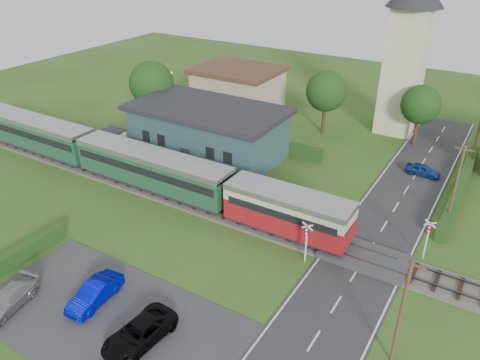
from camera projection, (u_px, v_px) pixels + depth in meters
The scene contains 29 objects.
ground at pixel (233, 232), 37.04m from camera, with size 120.00×120.00×0.00m, color #2D4C19.
railway_track at pixel (246, 219), 38.49m from camera, with size 76.00×3.20×0.49m.
road at pixel (355, 274), 32.42m from camera, with size 6.00×70.00×0.05m, color #28282B.
car_park at pixel (108, 319), 28.70m from camera, with size 17.00×9.00×0.08m, color #333335.
crossing_deck at pixel (364, 257), 33.82m from camera, with size 6.20×3.40×0.45m, color #333335.
platform at pixel (175, 173), 45.46m from camera, with size 30.00×3.00×0.45m, color gray.
equipment_hut at pixel (113, 142), 48.44m from camera, with size 2.30×2.30×2.55m.
station_building at pixel (208, 131), 48.65m from camera, with size 16.00×9.00×5.30m.
train at pixel (126, 160), 43.53m from camera, with size 43.20×2.90×3.40m.
church_tower at pixel (408, 43), 50.96m from camera, with size 6.00×6.00×17.60m.
house_west at pixel (238, 88), 61.44m from camera, with size 10.80×8.80×5.50m.
hedge_carpark at pixel (9, 261), 32.82m from camera, with size 0.80×9.00×1.20m, color #193814.
hedge_roadside at pixel (460, 187), 42.23m from camera, with size 0.80×18.00×1.20m, color #193814.
hedge_station at pixel (231, 135), 53.00m from camera, with size 22.00×0.80×1.30m, color #193814.
tree_a at pixel (152, 84), 54.26m from camera, with size 5.20×5.20×8.00m.
tree_b at pixel (326, 91), 52.89m from camera, with size 4.60×4.60×7.34m.
tree_c at pixel (421, 105), 49.94m from camera, with size 4.20×4.20×6.78m.
utility_pole_b at pixel (401, 311), 24.27m from camera, with size 1.40×0.22×7.00m.
utility_pole_c at pixel (456, 185), 36.29m from camera, with size 1.40×0.22×7.00m.
utility_pole_d at pixel (477, 135), 45.31m from camera, with size 1.40×0.22×7.00m.
crossing_signal_near at pixel (307, 237), 32.77m from camera, with size 0.84×0.28×3.28m.
crossing_signal_far at pixel (428, 234), 33.06m from camera, with size 0.84×0.28×3.28m.
streetlamp_west at pixel (172, 88), 60.80m from camera, with size 0.30×0.30×5.15m.
car_on_road at pixel (423, 170), 45.31m from camera, with size 1.31×3.25×1.11m, color navy.
car_park_blue at pixel (95, 293), 29.68m from camera, with size 1.44×4.14×1.36m, color #0108AA.
car_park_silver at pixel (8, 299), 29.28m from camera, with size 1.72×4.24×1.23m, color gray.
car_park_dark at pixel (139, 333), 26.78m from camera, with size 2.17×4.71×1.31m, color black.
pedestrian_near at pixel (214, 181), 42.02m from camera, with size 0.56×0.37×1.53m, color gray.
pedestrian_far at pixel (134, 156), 46.74m from camera, with size 0.74×0.57×1.52m, color gray.
Camera 1 is at (16.57, -25.89, 21.09)m, focal length 35.00 mm.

